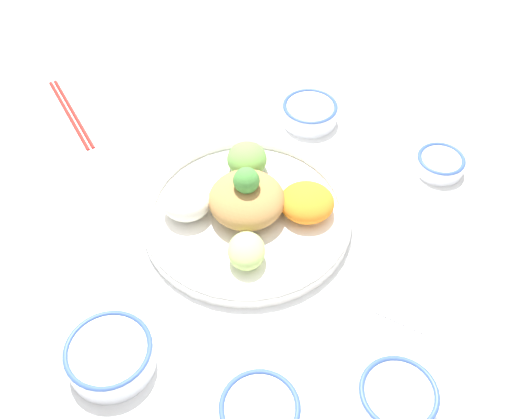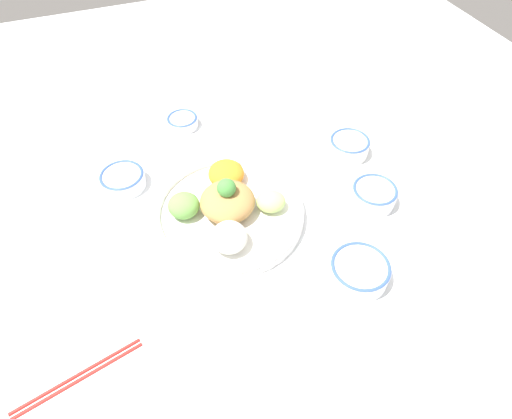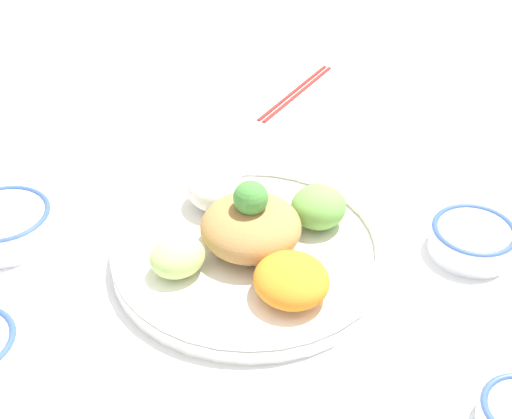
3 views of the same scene
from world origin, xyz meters
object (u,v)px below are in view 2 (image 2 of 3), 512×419
(rice_bowl_plain, at_px, (359,271))
(sauce_bowl_far, at_px, (374,195))
(chopsticks_pair_near, at_px, (78,377))
(salad_platter, at_px, (227,208))
(serving_spoon_main, at_px, (304,138))
(rice_bowl_blue, at_px, (123,179))
(sauce_bowl_dark, at_px, (349,146))
(serving_spoon_extra, at_px, (430,245))
(sauce_bowl_red, at_px, (183,121))

(rice_bowl_plain, distance_m, sauce_bowl_far, 0.22)
(chopsticks_pair_near, bearing_deg, salad_platter, -157.54)
(salad_platter, xyz_separation_m, serving_spoon_main, (0.28, 0.19, -0.02))
(rice_bowl_blue, relative_size, sauce_bowl_dark, 1.03)
(sauce_bowl_far, bearing_deg, chopsticks_pair_near, -165.59)
(serving_spoon_main, height_order, serving_spoon_extra, same)
(chopsticks_pair_near, relative_size, serving_spoon_extra, 1.87)
(chopsticks_pair_near, xyz_separation_m, serving_spoon_extra, (0.74, 0.02, -0.00))
(salad_platter, xyz_separation_m, chopsticks_pair_near, (-0.36, -0.26, -0.02))
(rice_bowl_blue, height_order, chopsticks_pair_near, rice_bowl_blue)
(sauce_bowl_far, height_order, serving_spoon_main, sauce_bowl_far)
(sauce_bowl_red, relative_size, rice_bowl_plain, 0.71)
(sauce_bowl_far, xyz_separation_m, serving_spoon_extra, (0.05, -0.16, -0.02))
(sauce_bowl_dark, relative_size, rice_bowl_plain, 0.86)
(serving_spoon_main, bearing_deg, sauce_bowl_far, 56.31)
(sauce_bowl_red, bearing_deg, salad_platter, -87.91)
(sauce_bowl_red, bearing_deg, rice_bowl_plain, -70.99)
(salad_platter, relative_size, rice_bowl_plain, 2.88)
(serving_spoon_main, relative_size, serving_spoon_extra, 0.89)
(rice_bowl_blue, bearing_deg, sauce_bowl_dark, -8.91)
(rice_bowl_plain, distance_m, chopsticks_pair_near, 0.56)
(rice_bowl_blue, height_order, serving_spoon_extra, rice_bowl_blue)
(sauce_bowl_far, distance_m, serving_spoon_extra, 0.17)
(sauce_bowl_dark, relative_size, sauce_bowl_far, 0.99)
(sauce_bowl_red, distance_m, serving_spoon_main, 0.34)
(sauce_bowl_red, distance_m, rice_bowl_blue, 0.26)
(salad_platter, relative_size, chopsticks_pair_near, 1.50)
(chopsticks_pair_near, bearing_deg, rice_bowl_plain, 167.58)
(sauce_bowl_far, relative_size, chopsticks_pair_near, 0.45)
(rice_bowl_plain, height_order, serving_spoon_main, rice_bowl_plain)
(salad_platter, distance_m, chopsticks_pair_near, 0.44)
(sauce_bowl_red, xyz_separation_m, sauce_bowl_far, (0.35, -0.44, 0.01))
(salad_platter, height_order, rice_bowl_plain, salad_platter)
(sauce_bowl_dark, relative_size, serving_spoon_main, 0.94)
(salad_platter, height_order, sauce_bowl_red, salad_platter)
(sauce_bowl_far, xyz_separation_m, serving_spoon_main, (-0.05, 0.27, -0.02))
(salad_platter, relative_size, serving_spoon_extra, 2.81)
(salad_platter, distance_m, serving_spoon_extra, 0.45)
(salad_platter, bearing_deg, serving_spoon_extra, -31.65)
(sauce_bowl_red, bearing_deg, serving_spoon_extra, -56.36)
(salad_platter, bearing_deg, rice_bowl_plain, -51.72)
(salad_platter, height_order, serving_spoon_main, salad_platter)
(rice_bowl_plain, height_order, serving_spoon_extra, rice_bowl_plain)
(sauce_bowl_red, height_order, serving_spoon_main, sauce_bowl_red)
(salad_platter, relative_size, sauce_bowl_far, 3.34)
(sauce_bowl_red, height_order, rice_bowl_blue, rice_bowl_blue)
(rice_bowl_blue, relative_size, chopsticks_pair_near, 0.46)
(sauce_bowl_far, distance_m, serving_spoon_main, 0.28)
(sauce_bowl_red, xyz_separation_m, chopsticks_pair_near, (-0.35, -0.62, -0.01))
(salad_platter, bearing_deg, chopsticks_pair_near, -144.38)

